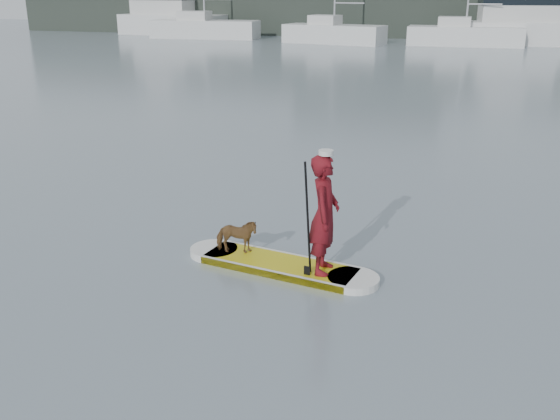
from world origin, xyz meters
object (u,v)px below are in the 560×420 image
(paddleboard, at_px, (280,265))
(motor_yacht_a, at_px, (526,21))
(dog, at_px, (236,236))
(sailboat_d, at_px, (464,34))
(sailboat_c, at_px, (333,32))
(motor_yacht_b, at_px, (169,14))
(paddler, at_px, (324,215))
(sailboat_b, at_px, (204,27))

(paddleboard, xyz_separation_m, motor_yacht_a, (6.51, 44.69, 1.73))
(dog, relative_size, sailboat_d, 0.06)
(sailboat_c, xyz_separation_m, motor_yacht_b, (-17.03, 5.48, 1.03))
(paddler, distance_m, sailboat_c, 42.84)
(sailboat_c, height_order, motor_yacht_a, sailboat_c)
(dog, xyz_separation_m, sailboat_c, (-7.24, 41.67, 0.44))
(motor_yacht_a, height_order, motor_yacht_b, motor_yacht_b)
(paddler, bearing_deg, motor_yacht_a, -11.03)
(dog, xyz_separation_m, motor_yacht_a, (7.30, 44.55, 1.38))
(sailboat_c, bearing_deg, paddleboard, -67.28)
(sailboat_c, distance_m, motor_yacht_b, 17.92)
(dog, bearing_deg, paddleboard, -111.16)
(sailboat_c, bearing_deg, sailboat_b, -177.64)
(sailboat_d, distance_m, motor_yacht_a, 5.05)
(dog, bearing_deg, sailboat_c, -1.31)
(dog, bearing_deg, sailboat_b, 12.56)
(paddleboard, relative_size, dog, 4.69)
(paddleboard, distance_m, paddler, 1.24)
(paddleboard, distance_m, sailboat_b, 48.16)
(sailboat_b, bearing_deg, sailboat_c, -12.49)
(dog, bearing_deg, motor_yacht_b, 16.07)
(paddleboard, bearing_deg, motor_yacht_b, 127.91)
(paddleboard, relative_size, motor_yacht_b, 0.31)
(motor_yacht_b, bearing_deg, paddleboard, -57.75)
(paddler, bearing_deg, sailboat_c, 8.12)
(sailboat_c, height_order, sailboat_d, sailboat_d)
(sailboat_c, bearing_deg, dog, -68.30)
(sailboat_b, distance_m, sailboat_c, 12.12)
(paddleboard, height_order, paddler, paddler)
(paddleboard, distance_m, motor_yacht_b, 53.55)
(sailboat_b, xyz_separation_m, sailboat_d, (22.01, -1.24, -0.06))
(sailboat_c, bearing_deg, paddler, -66.35)
(sailboat_b, relative_size, sailboat_c, 1.21)
(dog, relative_size, motor_yacht_b, 0.07)
(motor_yacht_a, distance_m, motor_yacht_b, 31.68)
(paddler, bearing_deg, sailboat_d, -5.41)
(sailboat_d, bearing_deg, sailboat_b, 176.69)
(sailboat_c, relative_size, sailboat_d, 0.91)
(sailboat_c, relative_size, motor_yacht_b, 1.11)
(paddler, distance_m, sailboat_b, 48.57)
(sailboat_b, height_order, sailboat_c, sailboat_b)
(sailboat_c, distance_m, sailboat_d, 10.08)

